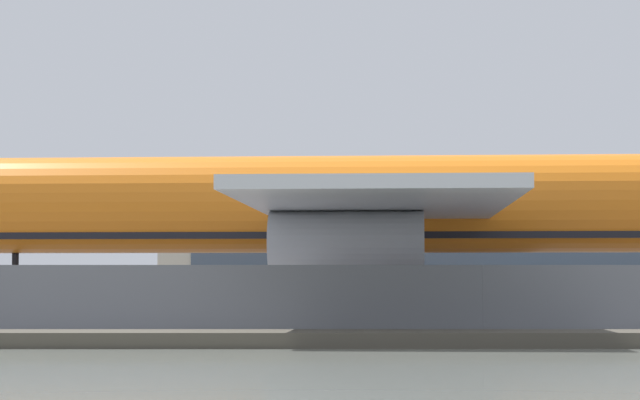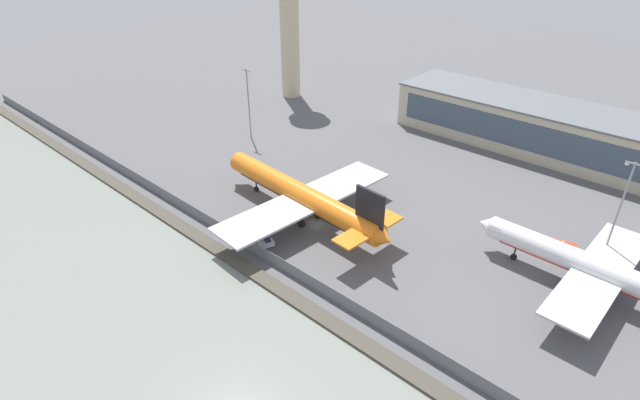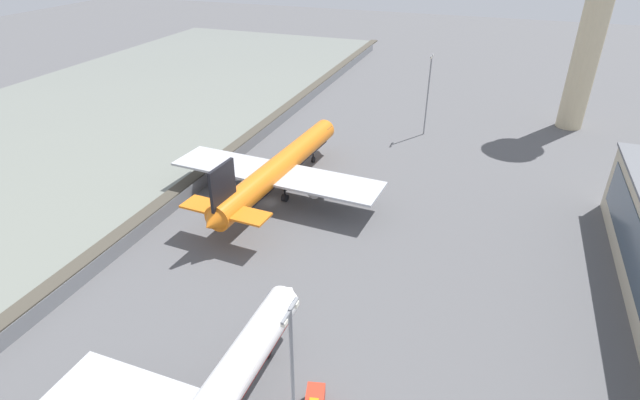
% 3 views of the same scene
% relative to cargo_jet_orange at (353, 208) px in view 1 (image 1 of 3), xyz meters
% --- Properties ---
extents(ground_plane, '(500.00, 500.00, 0.00)m').
position_rel_cargo_jet_orange_xyz_m(ground_plane, '(4.31, -0.20, -5.66)').
color(ground_plane, '#565659').
extents(shoreline_seawall, '(320.00, 3.00, 0.50)m').
position_rel_cargo_jet_orange_xyz_m(shoreline_seawall, '(4.31, -20.70, -5.41)').
color(shoreline_seawall, '#474238').
rests_on(shoreline_seawall, ground).
extents(perimeter_fence, '(280.00, 0.10, 2.69)m').
position_rel_cargo_jet_orange_xyz_m(perimeter_fence, '(4.31, -16.20, -4.31)').
color(perimeter_fence, slate).
rests_on(perimeter_fence, ground).
extents(cargo_jet_orange, '(51.81, 44.61, 14.82)m').
position_rel_cargo_jet_orange_xyz_m(cargo_jet_orange, '(0.00, 0.00, 0.00)').
color(cargo_jet_orange, orange).
rests_on(cargo_jet_orange, ground).
extents(baggage_tug, '(2.48, 3.53, 1.80)m').
position_rel_cargo_jet_orange_xyz_m(baggage_tug, '(2.45, -13.16, -4.85)').
color(baggage_tug, white).
rests_on(baggage_tug, ground).
extents(terminal_building, '(83.84, 21.64, 13.39)m').
position_rel_cargo_jet_orange_xyz_m(terminal_building, '(23.94, 72.80, 1.05)').
color(terminal_building, '#BCB299').
rests_on(terminal_building, ground).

